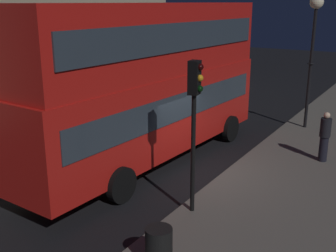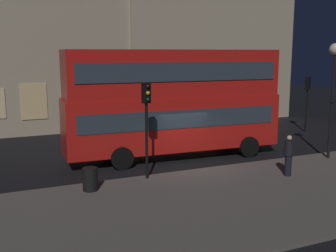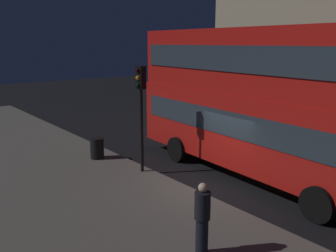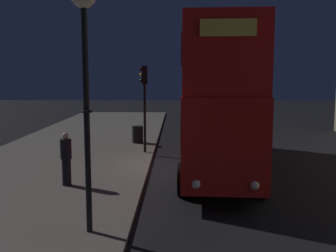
{
  "view_description": "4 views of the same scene",
  "coord_description": "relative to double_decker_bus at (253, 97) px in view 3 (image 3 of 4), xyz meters",
  "views": [
    {
      "loc": [
        -11.75,
        -6.02,
        5.58
      ],
      "look_at": [
        -0.76,
        0.8,
        1.74
      ],
      "focal_mm": 44.98,
      "sensor_mm": 36.0,
      "label": 1
    },
    {
      "loc": [
        -8.76,
        -17.11,
        5.42
      ],
      "look_at": [
        -0.91,
        0.51,
        1.99
      ],
      "focal_mm": 44.5,
      "sensor_mm": 36.0,
      "label": 2
    },
    {
      "loc": [
        8.93,
        -8.85,
        5.05
      ],
      "look_at": [
        -2.34,
        -0.07,
        1.84
      ],
      "focal_mm": 39.88,
      "sensor_mm": 36.0,
      "label": 3
    },
    {
      "loc": [
        16.18,
        0.42,
        3.88
      ],
      "look_at": [
        -1.4,
        -0.01,
        1.54
      ],
      "focal_mm": 43.15,
      "sensor_mm": 36.0,
      "label": 4
    }
  ],
  "objects": [
    {
      "name": "traffic_light_near_kerb",
      "position": [
        -2.69,
        -3.17,
        -0.04
      ],
      "size": [
        0.35,
        0.38,
        4.07
      ],
      "rotation": [
        0.0,
        0.0,
        0.14
      ],
      "color": "black",
      "rests_on": "sidewalk_slab"
    },
    {
      "name": "ground_plane",
      "position": [
        -0.07,
        -2.03,
        -3.09
      ],
      "size": [
        80.0,
        80.0,
        0.0
      ],
      "primitive_type": "plane",
      "color": "black"
    },
    {
      "name": "pedestrian",
      "position": [
        3.02,
        -5.32,
        -2.05
      ],
      "size": [
        0.38,
        0.38,
        1.79
      ],
      "rotation": [
        0.0,
        0.0,
        0.46
      ],
      "color": "black",
      "rests_on": "sidewalk_slab"
    },
    {
      "name": "sidewalk_slab",
      "position": [
        -0.07,
        -6.72,
        -3.03
      ],
      "size": [
        44.0,
        7.92,
        0.12
      ],
      "primitive_type": "cube",
      "color": "#5B564F",
      "rests_on": "ground"
    },
    {
      "name": "double_decker_bus",
      "position": [
        0.0,
        0.0,
        0.0
      ],
      "size": [
        11.33,
        3.2,
        5.55
      ],
      "rotation": [
        0.0,
        0.0,
        -0.06
      ],
      "color": "red",
      "rests_on": "ground"
    },
    {
      "name": "litter_bin",
      "position": [
        -5.28,
        -3.76,
        -2.52
      ],
      "size": [
        0.59,
        0.59,
        0.9
      ],
      "primitive_type": "cylinder",
      "color": "black",
      "rests_on": "sidewalk_slab"
    }
  ]
}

